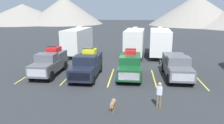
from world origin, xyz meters
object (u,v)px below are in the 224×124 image
object	(u,v)px
camper_trailer_c	(160,41)
pickup_truck_a	(50,62)
pickup_truck_d	(177,66)
dog	(113,103)
pickup_truck_c	(130,64)
camper_trailer_b	(134,42)
pickup_truck_b	(87,65)
person_a	(159,93)
camper_trailer_a	(78,40)

from	to	relation	value
camper_trailer_c	pickup_truck_a	bearing A→B (deg)	-141.19
pickup_truck_d	dog	bearing A→B (deg)	-125.43
pickup_truck_a	pickup_truck_c	size ratio (longest dim) A/B	0.95
pickup_truck_d	camper_trailer_b	size ratio (longest dim) A/B	0.75
pickup_truck_b	person_a	distance (m)	8.32
pickup_truck_a	dog	size ratio (longest dim) A/B	6.11
pickup_truck_a	pickup_truck_c	xyz separation A→B (m)	(7.73, 0.18, -0.08)
pickup_truck_d	camper_trailer_a	bearing A→B (deg)	141.91
pickup_truck_c	person_a	xyz separation A→B (m)	(1.96, -6.49, -0.16)
pickup_truck_d	pickup_truck_b	bearing A→B (deg)	-175.52
pickup_truck_a	camper_trailer_b	xyz separation A→B (m)	(8.15, 8.86, 0.83)
camper_trailer_a	person_a	distance (m)	18.23
pickup_truck_a	dog	xyz separation A→B (m)	(6.82, -7.12, -0.71)
pickup_truck_d	dog	size ratio (longest dim) A/B	6.36
pickup_truck_b	camper_trailer_b	world-z (taller)	camper_trailer_b
camper_trailer_b	dog	bearing A→B (deg)	-94.76
person_a	dog	xyz separation A→B (m)	(-2.87, -0.81, -0.47)
pickup_truck_d	camper_trailer_a	world-z (taller)	camper_trailer_a
person_a	dog	world-z (taller)	person_a
camper_trailer_a	pickup_truck_a	bearing A→B (deg)	-92.18
camper_trailer_a	pickup_truck_c	bearing A→B (deg)	-51.04
pickup_truck_c	pickup_truck_d	distance (m)	4.28
camper_trailer_b	camper_trailer_c	bearing A→B (deg)	6.89
pickup_truck_a	camper_trailer_a	distance (m)	9.35
camper_trailer_a	camper_trailer_b	world-z (taller)	camper_trailer_a
pickup_truck_b	camper_trailer_a	xyz separation A→B (m)	(-3.42, 9.78, 0.89)
pickup_truck_a	pickup_truck_b	xyz separation A→B (m)	(3.77, -0.47, -0.04)
pickup_truck_b	pickup_truck_d	size ratio (longest dim) A/B	0.98
camper_trailer_b	camper_trailer_c	xyz separation A→B (m)	(3.37, 0.41, -0.00)
camper_trailer_a	person_a	size ratio (longest dim) A/B	4.91
camper_trailer_a	camper_trailer_c	distance (m)	11.17
pickup_truck_c	person_a	size ratio (longest dim) A/B	3.35
pickup_truck_c	pickup_truck_d	bearing A→B (deg)	-0.14
pickup_truck_d	camper_trailer_c	xyz separation A→B (m)	(-0.49, 9.10, 0.93)
camper_trailer_c	pickup_truck_b	bearing A→B (deg)	-128.49
camper_trailer_b	camper_trailer_c	distance (m)	3.39
pickup_truck_a	camper_trailer_b	bearing A→B (deg)	47.38
pickup_truck_b	dog	size ratio (longest dim) A/B	6.22
pickup_truck_a	person_a	bearing A→B (deg)	-33.06
pickup_truck_b	camper_trailer_b	distance (m)	10.35
pickup_truck_b	pickup_truck_c	distance (m)	4.01
camper_trailer_a	person_a	xyz separation A→B (m)	(9.34, -15.61, -1.09)
pickup_truck_a	person_a	xyz separation A→B (m)	(9.70, -6.31, -0.24)
pickup_truck_a	camper_trailer_c	size ratio (longest dim) A/B	0.66
camper_trailer_c	person_a	world-z (taller)	camper_trailer_c
pickup_truck_d	person_a	xyz separation A→B (m)	(-2.31, -6.48, -0.14)
pickup_truck_b	pickup_truck_d	world-z (taller)	pickup_truck_b
person_a	pickup_truck_b	bearing A→B (deg)	135.42
pickup_truck_c	person_a	world-z (taller)	pickup_truck_c
pickup_truck_c	dog	distance (m)	7.38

